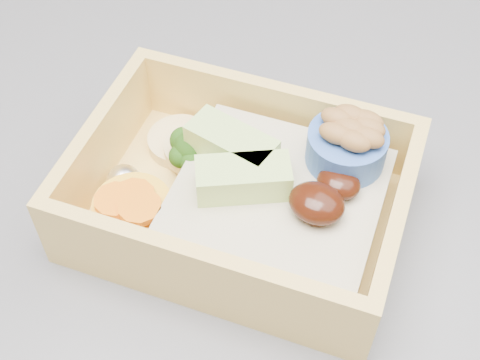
% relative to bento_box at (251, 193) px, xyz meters
% --- Properties ---
extents(bento_box, '(0.22, 0.17, 0.07)m').
position_rel_bento_box_xyz_m(bento_box, '(0.00, 0.00, 0.00)').
color(bento_box, '#F0C763').
rests_on(bento_box, island).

